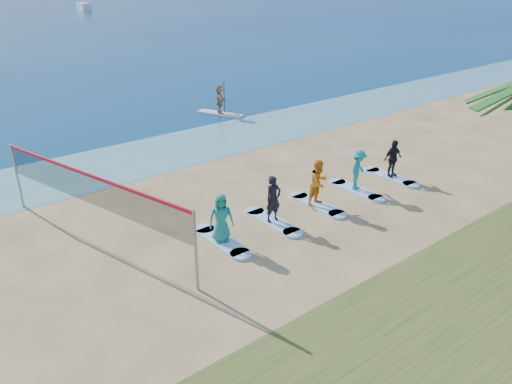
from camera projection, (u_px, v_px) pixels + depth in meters
ground at (310, 234)px, 17.05m from camera, size 600.00×600.00×0.00m
shallow_water at (161, 153)px, 24.53m from camera, size 600.00×600.00×0.00m
volleyball_net at (90, 190)px, 15.79m from camera, size 2.40×8.79×2.50m
paddleboard at (220, 114)px, 30.87m from camera, size 1.81×3.04×0.12m
paddleboarder at (220, 99)px, 30.49m from camera, size 1.13×1.68×1.74m
boat_offshore_b at (84, 10)px, 106.25m from camera, size 2.22×5.31×1.47m
surfboard_0 at (222, 241)px, 16.53m from camera, size 0.70×2.20×0.09m
student_0 at (221, 218)px, 16.17m from camera, size 0.95×0.79×1.66m
surfboard_1 at (273, 222)px, 17.80m from camera, size 0.70×2.20×0.09m
student_1 at (273, 199)px, 17.43m from camera, size 0.63×0.43×1.70m
surfboard_2 at (317, 205)px, 19.07m from camera, size 0.70×2.20×0.09m
student_2 at (319, 182)px, 18.68m from camera, size 0.92×0.75×1.77m
surfboard_3 at (356, 190)px, 20.33m from camera, size 0.70×2.20×0.09m
student_3 at (358, 170)px, 19.97m from camera, size 1.23×0.97×1.67m
surfboard_4 at (391, 177)px, 21.60m from camera, size 0.70×2.20×0.09m
student_4 at (393, 158)px, 21.25m from camera, size 0.99×0.50×1.62m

